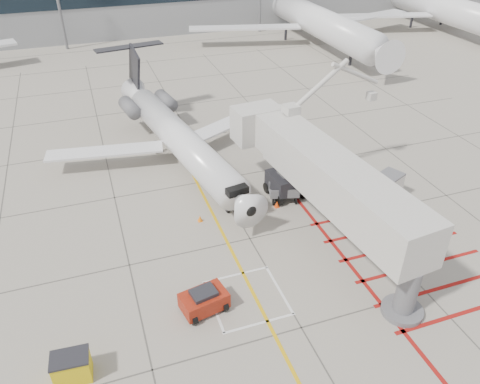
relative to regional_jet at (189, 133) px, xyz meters
name	(u,v)px	position (x,y,z in m)	size (l,w,h in m)	color
ground_plane	(273,278)	(1.55, -13.71, -3.57)	(260.00, 260.00, 0.00)	gray
regional_jet	(189,133)	(0.00, 0.00, 0.00)	(21.62, 27.26, 7.14)	silver
jet_bridge	(338,192)	(6.56, -11.81, 0.38)	(9.36, 19.76, 7.90)	silver
pushback_tug	(204,300)	(-2.99, -14.74, -2.84)	(2.50, 1.56, 1.46)	maroon
spill_bin	(72,367)	(-10.04, -16.86, -2.83)	(1.71, 1.14, 1.49)	#D7BB0B
baggage_cart	(284,193)	(5.51, -6.22, -2.90)	(2.13, 1.34, 1.34)	#58585D
ground_power_unit	(386,188)	(12.71, -8.56, -2.56)	(2.56, 1.49, 2.03)	silver
cone_nose	(200,218)	(-1.08, -6.70, -3.34)	(0.34, 0.34, 0.47)	orange
cone_side	(277,204)	(4.70, -6.88, -3.32)	(0.36, 0.36, 0.50)	#E03E0B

